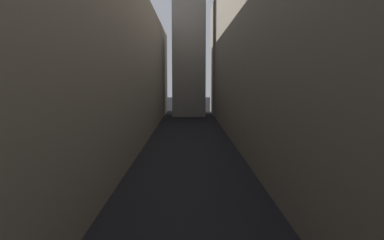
# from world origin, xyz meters

# --- Properties ---
(ground_plane) EXTENTS (264.00, 264.00, 0.00)m
(ground_plane) POSITION_xyz_m (0.00, 48.00, 0.00)
(ground_plane) COLOR black
(building_block_left) EXTENTS (12.23, 108.00, 19.10)m
(building_block_left) POSITION_xyz_m (-11.62, 50.00, 9.55)
(building_block_left) COLOR gray
(building_block_left) RESTS_ON ground
(building_block_right) EXTENTS (13.77, 108.00, 25.40)m
(building_block_right) POSITION_xyz_m (12.39, 50.00, 12.70)
(building_block_right) COLOR #756B5B
(building_block_right) RESTS_ON ground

